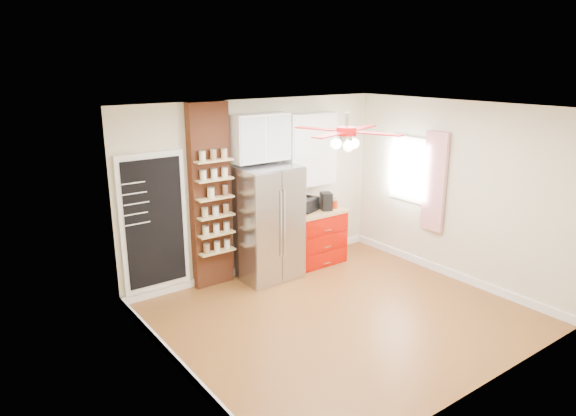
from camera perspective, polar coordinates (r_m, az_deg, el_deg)
floor at (r=6.94m, az=5.88°, el=-11.81°), size 4.50×4.50×0.00m
ceiling at (r=6.17m, az=6.60°, el=10.97°), size 4.50×4.50×0.00m
wall_back at (r=7.97m, az=-3.48°, el=2.30°), size 4.50×0.02×2.70m
wall_front at (r=5.22m, az=21.20°, el=-6.22°), size 4.50×0.02×2.70m
wall_left at (r=5.26m, az=-12.35°, el=-5.31°), size 0.02×4.00×2.70m
wall_right at (r=8.07m, az=18.14°, el=1.71°), size 0.02×4.00×2.70m
chalkboard at (r=7.26m, az=-14.64°, el=-1.61°), size 0.95×0.05×1.95m
brick_pillar at (r=7.49m, az=-8.63°, el=1.26°), size 0.60×0.16×2.70m
fridge at (r=7.77m, az=-2.26°, el=-1.68°), size 0.90×0.70×1.75m
upper_glass_cabinet at (r=7.64m, az=-3.18°, el=7.83°), size 0.90×0.35×0.70m
red_cabinet at (r=8.49m, az=3.03°, el=-3.15°), size 0.94×0.64×0.90m
upper_shelf_unit at (r=8.27m, az=2.43°, el=6.53°), size 0.90×0.30×1.15m
window at (r=8.55m, az=13.32°, el=4.22°), size 0.04×0.75×1.05m
curtain at (r=8.20m, az=15.95°, el=2.82°), size 0.06×0.40×1.55m
ceiling_fan at (r=6.20m, az=6.52°, el=8.43°), size 1.40×1.40×0.44m
toaster_oven at (r=8.26m, az=2.04°, el=0.37°), size 0.47×0.40×0.22m
coffee_maker at (r=8.34m, az=4.25°, el=0.75°), size 0.23×0.26×0.29m
canister_left at (r=8.47m, az=5.18°, el=0.40°), size 0.11×0.11×0.13m
canister_right at (r=8.58m, az=4.92°, el=0.62°), size 0.14×0.14×0.13m
pantry_jar_oats at (r=7.31m, az=-8.57°, el=1.66°), size 0.13×0.13×0.14m
pantry_jar_beans at (r=7.43m, az=-7.00°, el=1.93°), size 0.08×0.08×0.14m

